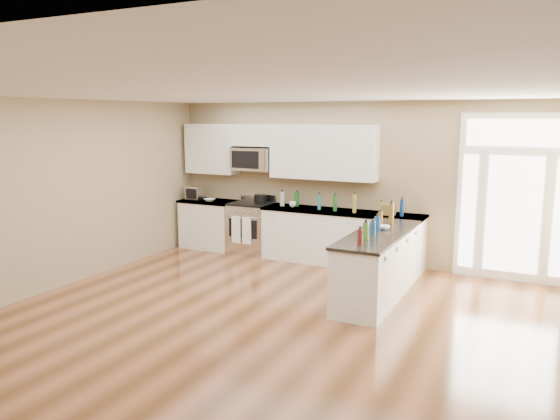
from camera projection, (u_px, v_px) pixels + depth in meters
name	position (u px, v px, depth m)	size (l,w,h in m)	color
ground	(242.00, 343.00, 6.21)	(8.00, 8.00, 0.00)	#573318
room_shell	(240.00, 194.00, 5.92)	(8.00, 8.00, 8.00)	#9D8963
back_cabinet_left	(210.00, 225.00, 10.65)	(1.10, 0.66, 0.94)	white
back_cabinet_right	(341.00, 239.00, 9.46)	(2.85, 0.66, 0.94)	white
peninsula_cabinet	(378.00, 267.00, 7.71)	(0.69, 2.32, 0.94)	white
upper_cabinet_left	(212.00, 149.00, 10.53)	(1.04, 0.33, 0.95)	white
upper_cabinet_right	(323.00, 152.00, 9.52)	(1.94, 0.33, 0.95)	white
upper_cabinet_short	(254.00, 135.00, 10.07)	(0.82, 0.33, 0.40)	white
microwave	(253.00, 159.00, 10.12)	(0.78, 0.41, 0.42)	silver
entry_door	(514.00, 198.00, 8.37)	(1.70, 0.10, 2.60)	white
kitchen_range	(251.00, 228.00, 10.23)	(0.76, 0.68, 1.08)	silver
stockpot	(260.00, 198.00, 10.15)	(0.22, 0.22, 0.17)	black
toaster_oven	(195.00, 193.00, 10.63)	(0.30, 0.24, 0.26)	silver
cardboard_box	(388.00, 210.00, 8.98)	(0.21, 0.16, 0.18)	brown
bowl_left	(210.00, 200.00, 10.43)	(0.20, 0.20, 0.05)	white
bowl_peninsula	(383.00, 227.00, 7.84)	(0.18, 0.18, 0.06)	white
cup_counter	(293.00, 204.00, 9.76)	(0.12, 0.12, 0.10)	white
counter_bottles	(349.00, 211.00, 8.59)	(2.29, 2.46, 0.31)	#19591E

